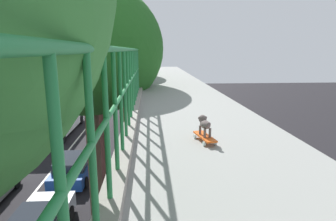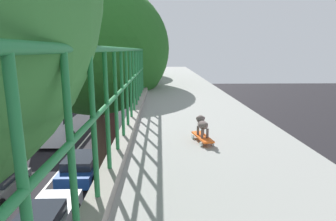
% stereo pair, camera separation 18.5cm
% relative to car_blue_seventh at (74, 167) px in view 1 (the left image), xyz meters
% --- Properties ---
extents(overpass_deck, '(2.61, 39.74, 0.41)m').
position_rel_car_blue_seventh_xyz_m(overpass_deck, '(5.44, -13.08, 5.26)').
color(overpass_deck, gray).
rests_on(overpass_deck, bridge_pier).
extents(green_railing, '(0.20, 37.75, 1.34)m').
position_rel_car_blue_seventh_xyz_m(green_railing, '(4.19, -13.08, 5.75)').
color(green_railing, gray).
rests_on(green_railing, overpass_deck).
extents(car_blue_seventh, '(2.02, 4.40, 1.36)m').
position_rel_car_blue_seventh_xyz_m(car_blue_seventh, '(0.00, 0.00, 0.00)').
color(car_blue_seventh, navy).
rests_on(car_blue_seventh, ground).
extents(city_bus, '(2.52, 10.05, 3.33)m').
position_rel_car_blue_seventh_xyz_m(city_bus, '(-3.71, 9.22, 1.21)').
color(city_bus, white).
rests_on(city_bus, ground).
extents(roadside_tree_mid, '(5.30, 5.30, 9.84)m').
position_rel_car_blue_seventh_xyz_m(roadside_tree_mid, '(2.38, -5.56, 6.77)').
color(roadside_tree_mid, brown).
rests_on(roadside_tree_mid, ground).
extents(roadside_tree_far, '(5.20, 5.20, 9.69)m').
position_rel_car_blue_seventh_xyz_m(roadside_tree_far, '(2.04, -1.17, 6.67)').
color(roadside_tree_far, brown).
rests_on(roadside_tree_far, ground).
extents(roadside_tree_farthest, '(5.13, 5.13, 8.91)m').
position_rel_car_blue_seventh_xyz_m(roadside_tree_farthest, '(2.23, 9.95, 6.14)').
color(roadside_tree_farthest, brown).
rests_on(roadside_tree_farthest, ground).
extents(toy_skateboard, '(0.28, 0.56, 0.09)m').
position_rel_car_blue_seventh_xyz_m(toy_skateboard, '(5.31, -11.89, 5.53)').
color(toy_skateboard, '#F35B18').
rests_on(toy_skateboard, overpass_deck).
extents(small_dog, '(0.18, 0.33, 0.29)m').
position_rel_car_blue_seventh_xyz_m(small_dog, '(5.31, -11.86, 5.73)').
color(small_dog, '#655654').
rests_on(small_dog, toy_skateboard).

